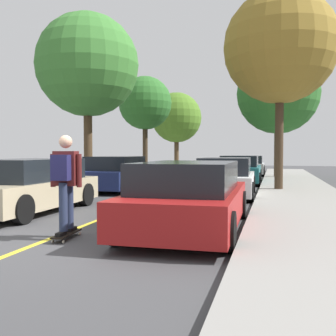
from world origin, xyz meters
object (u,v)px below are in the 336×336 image
parked_car_right_near (226,178)px  street_tree_right_near (278,93)px  parked_car_left_nearest (29,186)px  street_tree_left_near (145,103)px  parked_car_right_far (240,170)px  parked_car_left_near (116,174)px  skateboard (67,234)px  parked_car_right_nearest (189,197)px  street_tree_left_nearest (87,66)px  street_tree_right_nearest (280,47)px  skateboarder (65,178)px  parked_car_right_farthest (249,166)px  street_tree_left_far (177,118)px

parked_car_right_near → street_tree_right_near: street_tree_right_near is taller
parked_car_left_nearest → parked_car_right_near: size_ratio=0.99×
street_tree_left_near → parked_car_right_far: bearing=-33.1°
parked_car_left_near → street_tree_right_near: street_tree_right_near is taller
parked_car_right_far → skateboard: parked_car_right_far is taller
parked_car_left_near → parked_car_right_nearest: 8.26m
parked_car_right_nearest → street_tree_left_near: bearing=111.4°
parked_car_right_near → street_tree_left_nearest: bearing=161.6°
street_tree_right_nearest → skateboarder: bearing=-111.8°
street_tree_left_near → skateboard: street_tree_left_near is taller
parked_car_right_farthest → skateboarder: 20.41m
parked_car_right_near → skateboard: bearing=-104.9°
parked_car_right_nearest → parked_car_right_farthest: (-0.00, 18.99, -0.02)m
parked_car_left_nearest → skateboarder: skateboarder is taller
parked_car_right_near → street_tree_left_nearest: (-6.21, 2.06, 4.60)m
parked_car_left_nearest → street_tree_left_near: street_tree_left_near is taller
street_tree_left_near → skateboarder: bearing=-76.0°
street_tree_left_nearest → skateboard: (4.27, -9.35, -5.17)m
parked_car_right_farthest → skateboarder: (-1.94, -20.31, 0.44)m
parked_car_right_near → skateboarder: 7.59m
parked_car_right_nearest → parked_car_right_near: parked_car_right_nearest is taller
parked_car_right_nearest → street_tree_left_nearest: bearing=127.6°
parked_car_right_far → skateboarder: skateboarder is taller
parked_car_right_farthest → street_tree_left_far: size_ratio=0.73×
parked_car_right_farthest → parked_car_left_near: bearing=-110.3°
street_tree_left_near → skateboarder: street_tree_left_near is taller
parked_car_left_near → street_tree_right_near: (6.21, 8.83, 4.22)m
parked_car_left_nearest → street_tree_right_nearest: bearing=47.3°
parked_car_left_near → street_tree_left_far: size_ratio=0.65×
parked_car_right_nearest → skateboard: (-1.94, -1.29, -0.58)m
parked_car_right_farthest → street_tree_left_far: street_tree_left_far is taller
parked_car_left_nearest → parked_car_right_nearest: bearing=-15.4°
street_tree_right_nearest → parked_car_left_nearest: bearing=-132.7°
parked_car_left_near → parked_car_right_near: bearing=-12.3°
street_tree_left_near → skateboard: size_ratio=7.13×
parked_car_right_far → street_tree_right_near: (1.76, 3.98, 4.22)m
parked_car_left_nearest → parked_car_right_nearest: parked_car_left_nearest is taller
parked_car_left_near → street_tree_left_nearest: street_tree_left_nearest is taller
parked_car_right_far → parked_car_right_near: bearing=-90.0°
street_tree_right_near → skateboarder: bearing=-102.2°
street_tree_right_nearest → skateboarder: street_tree_right_nearest is taller
parked_car_right_near → street_tree_right_near: size_ratio=0.63×
parked_car_right_near → street_tree_left_far: size_ratio=0.71×
street_tree_left_nearest → skateboard: street_tree_left_nearest is taller
street_tree_left_nearest → street_tree_left_near: size_ratio=1.20×
parked_car_left_nearest → street_tree_right_near: (6.21, 14.56, 4.21)m
parked_car_right_nearest → street_tree_right_nearest: bearing=77.5°
parked_car_left_near → parked_car_right_nearest: bearing=-57.4°
parked_car_right_farthest → skateboarder: size_ratio=2.64×
parked_car_right_farthest → street_tree_left_near: (-6.21, -3.13, 3.92)m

